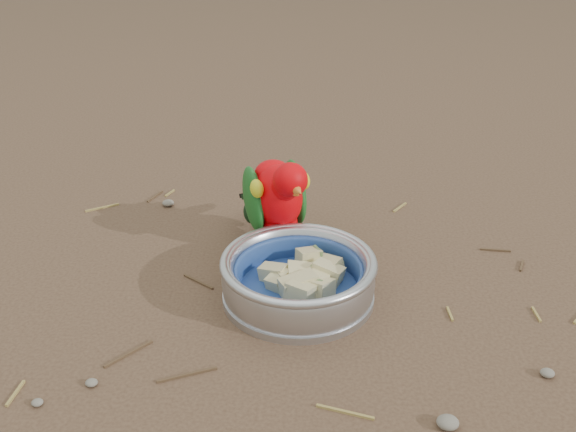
# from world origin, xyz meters

# --- Properties ---
(ground) EXTENTS (60.00, 60.00, 0.00)m
(ground) POSITION_xyz_m (0.00, 0.00, 0.00)
(ground) COLOR #4F3828
(food_bowl) EXTENTS (0.20, 0.20, 0.02)m
(food_bowl) POSITION_xyz_m (-0.02, 0.08, 0.01)
(food_bowl) COLOR #B2B2BA
(food_bowl) RESTS_ON ground
(bowl_wall) EXTENTS (0.20, 0.20, 0.04)m
(bowl_wall) POSITION_xyz_m (-0.02, 0.08, 0.04)
(bowl_wall) COLOR #B2B2BA
(bowl_wall) RESTS_ON food_bowl
(fruit_wedges) EXTENTS (0.12, 0.12, 0.03)m
(fruit_wedges) POSITION_xyz_m (-0.02, 0.08, 0.03)
(fruit_wedges) COLOR #C6B77E
(fruit_wedges) RESTS_ON food_bowl
(lory_parrot) EXTENTS (0.16, 0.21, 0.15)m
(lory_parrot) POSITION_xyz_m (-0.05, 0.20, 0.08)
(lory_parrot) COLOR #D30107
(lory_parrot) RESTS_ON ground
(ground_debris) EXTENTS (0.90, 0.80, 0.01)m
(ground_debris) POSITION_xyz_m (-0.02, 0.08, 0.00)
(ground_debris) COLOR olive
(ground_debris) RESTS_ON ground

